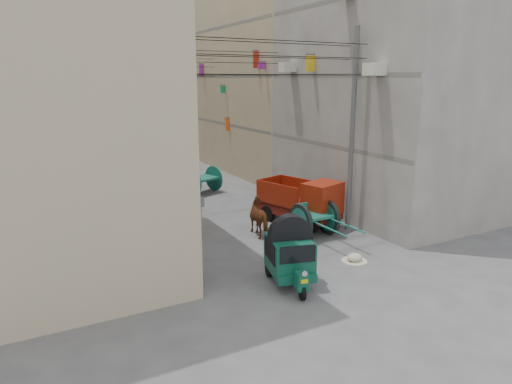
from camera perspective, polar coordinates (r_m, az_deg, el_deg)
ground at (r=13.08m, az=15.76°, el=-14.20°), size 140.00×140.00×0.00m
building_row_left at (r=42.28m, az=-28.45°, el=12.87°), size 8.00×62.00×14.00m
building_row_right at (r=45.29m, az=-7.22°, el=14.36°), size 8.00×62.00×14.00m
end_cap_building at (r=74.61m, az=-22.29°, el=13.29°), size 22.00×10.00×13.00m
shutters_left at (r=19.57m, az=-14.46°, el=0.02°), size 0.18×14.40×2.88m
signboards at (r=31.04m, az=-12.68°, el=8.77°), size 8.22×40.52×5.67m
ac_units at (r=19.84m, az=9.35°, el=17.76°), size 0.70×6.55×3.35m
utility_poles at (r=26.55m, az=-9.97°, el=9.31°), size 7.40×22.20×8.00m
overhead_cables at (r=24.02m, az=-8.24°, el=15.51°), size 7.40×22.52×1.12m
auto_rickshaw at (r=13.91m, az=4.25°, el=-7.57°), size 1.71×2.41×1.64m
tonga_cart at (r=18.01m, az=7.36°, el=-3.35°), size 1.53×3.15×1.41m
mini_truck at (r=19.30m, az=6.32°, el=-1.46°), size 2.56×3.85×1.99m
second_cart at (r=24.95m, az=-6.58°, el=1.56°), size 1.94×1.82×1.39m
feed_sack at (r=16.08m, az=12.19°, el=-7.98°), size 0.55×0.44×0.27m
horse at (r=18.09m, az=0.70°, el=-3.19°), size 0.88×1.76×1.45m
distant_car_white at (r=26.64m, az=-11.68°, el=1.94°), size 2.37×4.02×1.28m
distant_car_grey at (r=38.73m, az=-13.74°, el=5.49°), size 1.65×3.87×1.24m
distant_car_green at (r=49.46m, az=-19.22°, el=6.82°), size 2.05×4.10×1.14m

